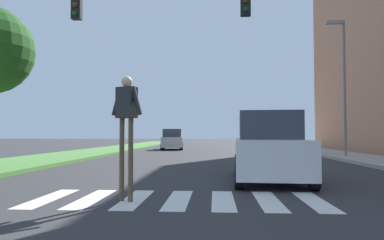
{
  "coord_description": "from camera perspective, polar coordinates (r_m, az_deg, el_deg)",
  "views": [
    {
      "loc": [
        0.73,
        1.6,
        1.33
      ],
      "look_at": [
        -0.5,
        20.79,
        2.11
      ],
      "focal_mm": 32.84,
      "sensor_mm": 36.0,
      "label": 1
    }
  ],
  "objects": [
    {
      "name": "traffic_light_gantry",
      "position": [
        11.16,
        -18.39,
        13.61
      ],
      "size": [
        9.07,
        0.3,
        6.0
      ],
      "color": "gold",
      "rests_on": "median_strip"
    },
    {
      "name": "sidewalk_right",
      "position": [
        27.52,
        19.94,
        -4.79
      ],
      "size": [
        3.0,
        64.0,
        0.15
      ],
      "primitive_type": "cube",
      "color": "#9E9991",
      "rests_on": "ground_plane"
    },
    {
      "name": "suv_crossing",
      "position": [
        10.56,
        12.3,
        -4.42
      ],
      "size": [
        2.22,
        4.71,
        1.97
      ],
      "color": "silver",
      "rests_on": "ground_plane"
    },
    {
      "name": "crosswalk",
      "position": [
        7.28,
        -2.22,
        -12.8
      ],
      "size": [
        5.85,
        2.2,
        0.01
      ],
      "color": "silver",
      "rests_on": "ground_plane"
    },
    {
      "name": "street_lamp_right",
      "position": [
        21.24,
        23.26,
        6.72
      ],
      "size": [
        1.02,
        0.24,
        7.5
      ],
      "color": "slate",
      "rests_on": "sidewalk_right"
    },
    {
      "name": "sedan_midblock",
      "position": [
        30.53,
        -3.26,
        -3.28
      ],
      "size": [
        2.2,
        4.24,
        1.77
      ],
      "color": "#B7B7BC",
      "rests_on": "ground_plane"
    },
    {
      "name": "ground_plane",
      "position": [
        28.44,
        2.21,
        -4.99
      ],
      "size": [
        140.0,
        140.0,
        0.0
      ],
      "primitive_type": "plane",
      "color": "#2D2D30"
    },
    {
      "name": "median_strip",
      "position": [
        27.74,
        -14.06,
        -4.84
      ],
      "size": [
        3.98,
        64.0,
        0.15
      ],
      "primitive_type": "cube",
      "color": "#477A38",
      "rests_on": "ground_plane"
    },
    {
      "name": "pedestrian_performer",
      "position": [
        7.12,
        -10.58,
        0.41
      ],
      "size": [
        0.72,
        0.39,
        2.49
      ],
      "color": "brown",
      "rests_on": "ground_plane"
    }
  ]
}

